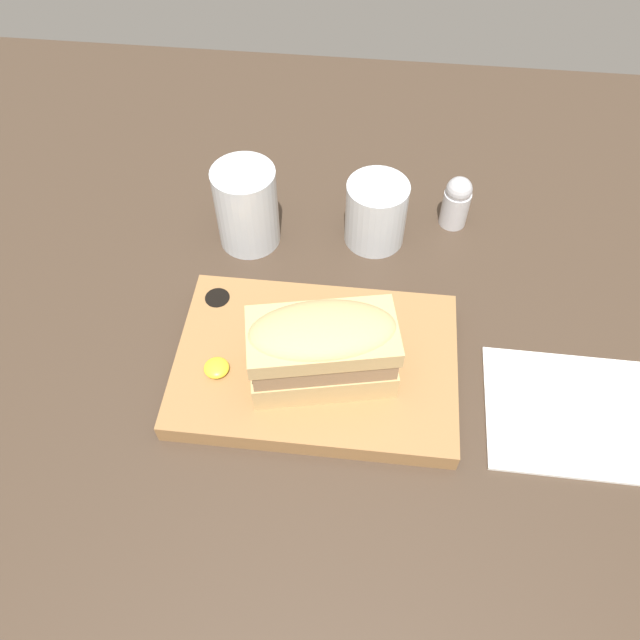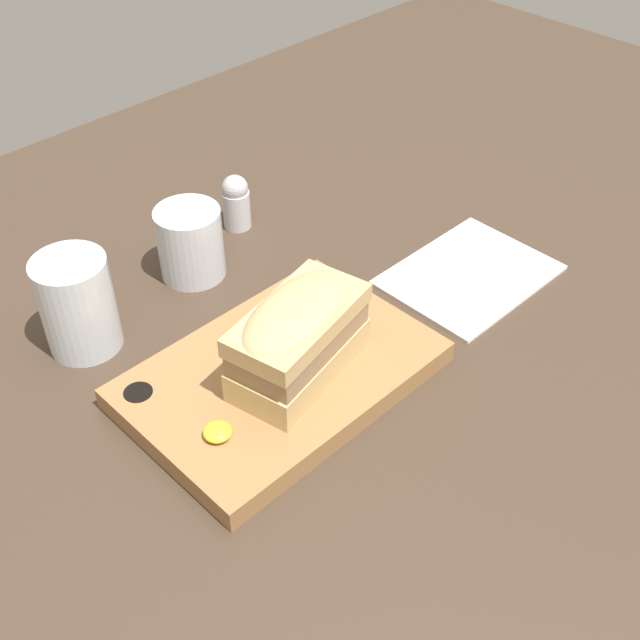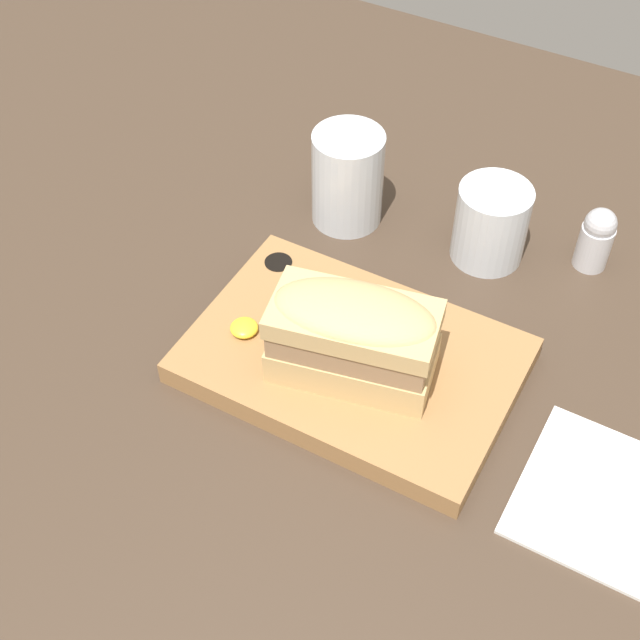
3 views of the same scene
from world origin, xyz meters
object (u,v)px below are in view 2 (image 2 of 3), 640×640
at_px(serving_board, 282,377).
at_px(sandwich, 299,334).
at_px(water_glass, 79,310).
at_px(salt_shaker, 236,201).
at_px(napkin, 469,275).
at_px(wine_glass, 191,244).

relative_size(serving_board, sandwich, 1.90).
bearing_deg(serving_board, water_glass, 118.67).
relative_size(water_glass, salt_shaker, 1.49).
height_order(sandwich, salt_shaker, sandwich).
bearing_deg(sandwich, water_glass, 118.87).
height_order(water_glass, napkin, water_glass).
bearing_deg(water_glass, serving_board, -61.33).
bearing_deg(wine_glass, sandwich, -100.68).
relative_size(napkin, salt_shaker, 2.67).
xyz_separation_m(napkin, salt_shaker, (-0.12, 0.26, 0.03)).
bearing_deg(salt_shaker, wine_glass, -158.90).
bearing_deg(serving_board, sandwich, -58.73).
xyz_separation_m(serving_board, sandwich, (0.01, -0.01, 0.06)).
xyz_separation_m(serving_board, salt_shaker, (0.15, 0.24, 0.02)).
relative_size(water_glass, wine_glass, 1.26).
bearing_deg(salt_shaker, sandwich, -118.39).
bearing_deg(sandwich, serving_board, 121.27).
bearing_deg(wine_glass, serving_board, -103.83).
xyz_separation_m(sandwich, water_glass, (-0.11, 0.20, -0.03)).
height_order(napkin, salt_shaker, salt_shaker).
bearing_deg(wine_glass, napkin, -45.98).
bearing_deg(napkin, serving_board, 175.38).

